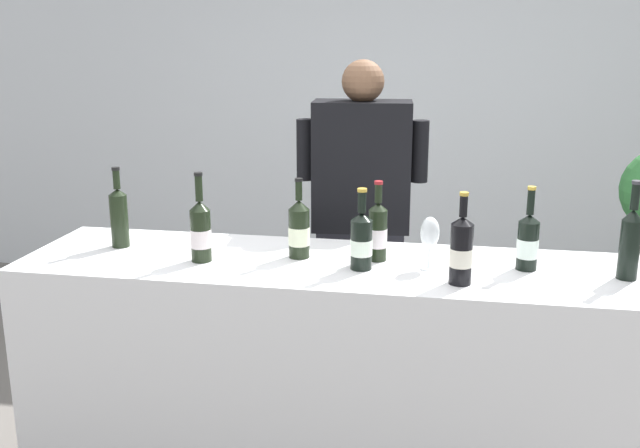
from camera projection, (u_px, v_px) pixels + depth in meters
The scene contains 12 objects.
wall_back at pixel (399, 99), 5.11m from camera, with size 8.00×0.10×2.80m, color silver.
counter at pixel (346, 381), 2.87m from camera, with size 2.53×0.64×0.99m, color white.
wine_bottle_0 at pixel (361, 240), 2.65m from camera, with size 0.08×0.08×0.31m.
wine_bottle_1 at pixel (119, 216), 2.93m from camera, with size 0.07×0.07×0.33m.
wine_bottle_2 at pixel (630, 241), 2.53m from camera, with size 0.07×0.07×0.36m.
wine_bottle_3 at pixel (528, 242), 2.65m from camera, with size 0.08×0.08×0.32m.
wine_bottle_4 at pixel (299, 229), 2.79m from camera, with size 0.08×0.08×0.32m.
wine_bottle_5 at pixel (378, 231), 2.75m from camera, with size 0.07×0.07×0.31m.
wine_bottle_6 at pixel (461, 250), 2.49m from camera, with size 0.08×0.08×0.33m.
wine_bottle_7 at pixel (201, 231), 2.74m from camera, with size 0.08×0.08×0.35m.
wine_glass at pixel (430, 234), 2.65m from camera, with size 0.07×0.07×0.20m.
person_server at pixel (361, 249), 3.44m from camera, with size 0.61×0.28×1.73m.
Camera 1 is at (0.36, -2.59, 1.83)m, focal length 40.24 mm.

